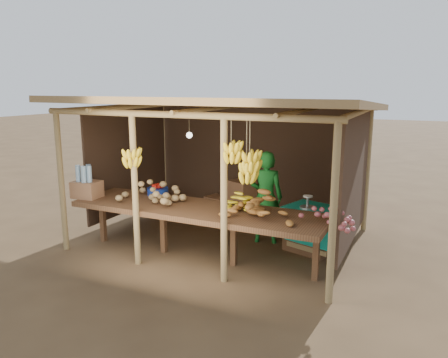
% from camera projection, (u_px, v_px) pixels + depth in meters
% --- Properties ---
extents(ground, '(60.00, 60.00, 0.00)m').
position_uv_depth(ground, '(224.00, 239.00, 7.48)').
color(ground, brown).
rests_on(ground, ground).
extents(stall_structure, '(4.70, 3.50, 2.43)m').
position_uv_depth(stall_structure, '(223.00, 128.00, 7.01)').
color(stall_structure, '#9B8050').
rests_on(stall_structure, ground).
extents(counter, '(3.90, 1.05, 0.80)m').
position_uv_depth(counter, '(197.00, 212.00, 6.49)').
color(counter, brown).
rests_on(counter, ground).
extents(potato_heap, '(1.21, 1.01, 0.37)m').
position_uv_depth(potato_heap, '(151.00, 190.00, 6.80)').
color(potato_heap, '#997D4F').
rests_on(potato_heap, counter).
extents(sweet_potato_heap, '(1.07, 0.86, 0.36)m').
position_uv_depth(sweet_potato_heap, '(261.00, 205.00, 5.96)').
color(sweet_potato_heap, '#9E6528').
rests_on(sweet_potato_heap, counter).
extents(onion_heap, '(0.82, 0.52, 0.36)m').
position_uv_depth(onion_heap, '(324.00, 213.00, 5.57)').
color(onion_heap, '#AB5355').
rests_on(onion_heap, counter).
extents(banana_pile, '(0.63, 0.49, 0.35)m').
position_uv_depth(banana_pile, '(239.00, 198.00, 6.35)').
color(banana_pile, yellow).
rests_on(banana_pile, counter).
extents(tomato_basin, '(0.35, 0.35, 0.18)m').
position_uv_depth(tomato_basin, '(158.00, 190.00, 7.22)').
color(tomato_basin, navy).
rests_on(tomato_basin, counter).
extents(bottle_box, '(0.45, 0.37, 0.53)m').
position_uv_depth(bottle_box, '(87.00, 185.00, 7.03)').
color(bottle_box, '#936442').
rests_on(bottle_box, counter).
extents(vendor, '(0.64, 0.51, 1.54)m').
position_uv_depth(vendor, '(266.00, 197.00, 7.19)').
color(vendor, '#186F24').
rests_on(vendor, ground).
extents(tarp_crate, '(0.94, 0.87, 0.93)m').
position_uv_depth(tarp_crate, '(311.00, 227.00, 6.89)').
color(tarp_crate, brown).
rests_on(tarp_crate, ground).
extents(carton_stack, '(1.08, 0.52, 0.75)m').
position_uv_depth(carton_stack, '(234.00, 202.00, 8.62)').
color(carton_stack, '#936442').
rests_on(carton_stack, ground).
extents(burlap_sacks, '(0.88, 0.46, 0.62)m').
position_uv_depth(burlap_sacks, '(167.00, 203.00, 8.75)').
color(burlap_sacks, '#412C1E').
rests_on(burlap_sacks, ground).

